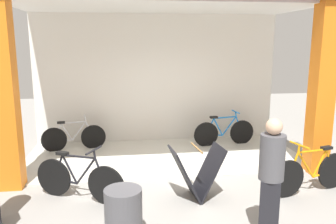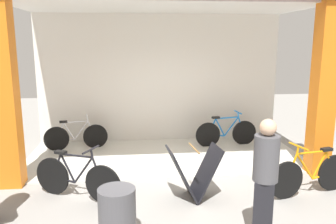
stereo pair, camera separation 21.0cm
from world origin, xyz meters
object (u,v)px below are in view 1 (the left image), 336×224
bicycle_parked_1 (311,173)px  pedestrian_3 (271,179)px  trash_bin (124,215)px  bicycle_inside_0 (224,132)px  bicycle_parked_0 (79,179)px  sandwich_board_sign (196,173)px  bicycle_inside_1 (74,137)px

bicycle_parked_1 → pedestrian_3: size_ratio=0.98×
pedestrian_3 → trash_bin: pedestrian_3 is taller
bicycle_inside_0 → bicycle_parked_1: size_ratio=0.98×
bicycle_parked_0 → trash_bin: size_ratio=2.08×
bicycle_parked_0 → pedestrian_3: size_ratio=0.90×
bicycle_parked_0 → trash_bin: 1.46m
bicycle_inside_0 → bicycle_parked_1: 2.93m
bicycle_parked_0 → bicycle_parked_1: 3.89m
bicycle_inside_0 → trash_bin: size_ratio=2.22×
bicycle_parked_0 → sandwich_board_sign: (1.90, -0.18, 0.08)m
bicycle_parked_0 → sandwich_board_sign: 1.91m
bicycle_parked_1 → trash_bin: 3.34m
bicycle_parked_0 → sandwich_board_sign: bicycle_parked_0 is taller
bicycle_inside_0 → sandwich_board_sign: (-1.31, -2.79, 0.09)m
sandwich_board_sign → pedestrian_3: size_ratio=0.55×
bicycle_parked_0 → pedestrian_3: pedestrian_3 is taller
bicycle_inside_0 → bicycle_parked_0: 4.14m
pedestrian_3 → bicycle_parked_0: bearing=149.7°
bicycle_inside_1 → bicycle_parked_1: (4.32, -2.94, 0.03)m
bicycle_inside_0 → bicycle_inside_1: size_ratio=1.06×
bicycle_parked_0 → bicycle_parked_1: (3.88, -0.25, 0.00)m
sandwich_board_sign → trash_bin: (-1.19, -1.09, -0.09)m
pedestrian_3 → sandwich_board_sign: bearing=116.8°
bicycle_parked_1 → bicycle_parked_0: bearing=176.4°
bicycle_parked_0 → trash_bin: (0.71, -1.28, -0.00)m
bicycle_inside_1 → trash_bin: bicycle_inside_1 is taller
bicycle_parked_1 → sandwich_board_sign: (-1.98, 0.06, 0.08)m
bicycle_inside_0 → trash_bin: bearing=-122.9°
bicycle_inside_0 → pedestrian_3: size_ratio=0.96×
bicycle_inside_1 → bicycle_parked_1: 5.22m
bicycle_parked_0 → pedestrian_3: 3.01m
sandwich_board_sign → bicycle_inside_0: bearing=64.8°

